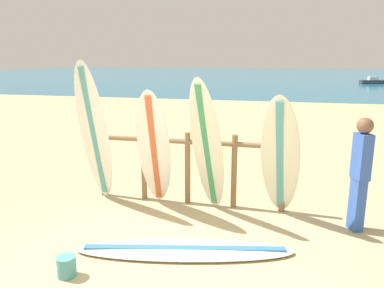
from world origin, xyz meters
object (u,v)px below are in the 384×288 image
object	(u,v)px
surfboard_leaning_center_left	(207,148)
small_boat_offshore	(373,81)
surfboard_leaning_left	(154,150)
surfboard_leaning_center	(280,158)
sand_bucket	(66,266)
beachgoer_standing	(360,170)
surfboard_leaning_far_left	(94,134)
surfboard_rack	(188,161)
surfboard_lying_on_sand	(184,250)

from	to	relation	value
surfboard_leaning_center_left	small_boat_offshore	size ratio (longest dim) A/B	0.87
surfboard_leaning_left	small_boat_offshore	distance (m)	36.20
surfboard_leaning_center	sand_bucket	world-z (taller)	surfboard_leaning_center
surfboard_leaning_center_left	beachgoer_standing	xyz separation A→B (m)	(2.12, 0.02, -0.19)
sand_bucket	small_boat_offshore	bearing A→B (deg)	73.92
surfboard_leaning_far_left	sand_bucket	bearing A→B (deg)	-71.29
surfboard_rack	surfboard_leaning_far_left	bearing A→B (deg)	-164.79
surfboard_leaning_left	small_boat_offshore	bearing A→B (deg)	73.54
small_boat_offshore	sand_bucket	distance (m)	38.21
small_boat_offshore	surfboard_leaning_left	bearing A→B (deg)	-106.46
surfboard_rack	surfboard_leaning_center_left	xyz separation A→B (m)	(0.41, -0.43, 0.33)
surfboard_lying_on_sand	beachgoer_standing	world-z (taller)	beachgoer_standing
beachgoer_standing	small_boat_offshore	bearing A→B (deg)	78.13
beachgoer_standing	small_boat_offshore	world-z (taller)	beachgoer_standing
surfboard_rack	small_boat_offshore	size ratio (longest dim) A/B	1.29
small_boat_offshore	surfboard_leaning_far_left	bearing A→B (deg)	-107.99
surfboard_leaning_far_left	surfboard_leaning_left	distance (m)	1.03
surfboard_leaning_center	beachgoer_standing	bearing A→B (deg)	-6.02
surfboard_leaning_center	surfboard_rack	bearing A→B (deg)	168.48
surfboard_leaning_center_left	surfboard_lying_on_sand	world-z (taller)	surfboard_leaning_center_left
surfboard_leaning_far_left	small_boat_offshore	size ratio (longest dim) A/B	0.96
surfboard_rack	surfboard_leaning_center	world-z (taller)	surfboard_leaning_center
surfboard_leaning_far_left	surfboard_rack	bearing A→B (deg)	15.21
surfboard_rack	surfboard_leaning_far_left	distance (m)	1.55
surfboard_lying_on_sand	surfboard_rack	bearing A→B (deg)	103.22
surfboard_leaning_far_left	sand_bucket	xyz separation A→B (m)	(0.68, -2.02, -1.06)
surfboard_rack	surfboard_leaning_far_left	xyz separation A→B (m)	(-1.44, -0.39, 0.45)
surfboard_lying_on_sand	surfboard_leaning_far_left	bearing A→B (deg)	146.07
small_boat_offshore	surfboard_leaning_center_left	bearing A→B (deg)	-105.17
surfboard_leaning_left	beachgoer_standing	size ratio (longest dim) A/B	1.22
surfboard_leaning_far_left	beachgoer_standing	size ratio (longest dim) A/B	1.47
surfboard_leaning_left	surfboard_leaning_center_left	size ratio (longest dim) A/B	0.92
surfboard_lying_on_sand	beachgoer_standing	distance (m)	2.61
surfboard_leaning_far_left	surfboard_leaning_center_left	bearing A→B (deg)	-1.28
small_boat_offshore	sand_bucket	size ratio (longest dim) A/B	10.60
small_boat_offshore	sand_bucket	bearing A→B (deg)	-106.08
surfboard_rack	surfboard_leaning_left	distance (m)	0.64
sand_bucket	surfboard_leaning_far_left	bearing A→B (deg)	108.71
surfboard_leaning_center	small_boat_offshore	bearing A→B (deg)	76.42
surfboard_rack	surfboard_leaning_center	size ratio (longest dim) A/B	1.66
surfboard_leaning_center_left	small_boat_offshore	distance (m)	36.00
surfboard_leaning_far_left	surfboard_leaning_center	world-z (taller)	surfboard_leaning_far_left
surfboard_leaning_center_left	surfboard_lying_on_sand	xyz separation A→B (m)	(-0.04, -1.18, -1.03)
surfboard_leaning_left	sand_bucket	distance (m)	2.21
surfboard_leaning_center	surfboard_lying_on_sand	distance (m)	1.94
surfboard_lying_on_sand	small_boat_offshore	size ratio (longest dim) A/B	1.13
surfboard_rack	sand_bucket	xyz separation A→B (m)	(-0.75, -2.41, -0.61)
surfboard_leaning_left	surfboard_leaning_center	world-z (taller)	surfboard_leaning_left
surfboard_lying_on_sand	beachgoer_standing	bearing A→B (deg)	29.08
surfboard_leaning_far_left	surfboard_leaning_left	world-z (taller)	surfboard_leaning_far_left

